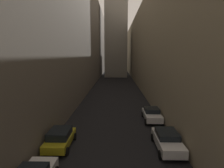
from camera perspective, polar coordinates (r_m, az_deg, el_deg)
name	(u,v)px	position (r m, az deg, el deg)	size (l,w,h in m)	color
ground_plane	(115,87)	(45.89, 1.04, -0.89)	(264.00, 264.00, 0.00)	black
building_block_left	(62,36)	(49.34, -14.78, 13.73)	(15.23, 108.00, 24.42)	#60594F
building_block_right	(162,48)	(48.57, 14.82, 10.41)	(11.69, 108.00, 18.68)	gray
parked_car_left_third	(60,138)	(16.89, -15.36, -15.35)	(2.02, 3.98, 1.51)	#A59919
parked_car_right_third	(167,140)	(16.61, 16.28, -15.85)	(2.00, 4.37, 1.48)	silver
parked_car_right_far	(152,114)	(22.85, 11.88, -8.88)	(2.01, 4.00, 1.48)	silver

